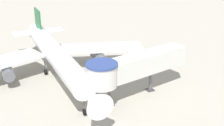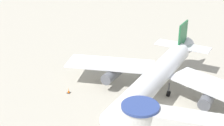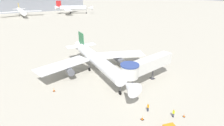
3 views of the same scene
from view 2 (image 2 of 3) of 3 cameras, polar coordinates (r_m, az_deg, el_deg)
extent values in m
plane|color=#A8A393|center=(45.27, 10.34, -8.07)|extent=(800.00, 800.00, 0.00)
cylinder|color=silver|center=(44.16, 7.55, -3.02)|extent=(4.87, 24.30, 3.15)
cone|color=silver|center=(55.63, 12.65, 2.45)|extent=(3.48, 4.93, 3.15)
cube|color=silver|center=(49.99, -0.32, -0.14)|extent=(14.74, 8.36, 0.22)
cube|color=silver|center=(45.04, 19.02, -4.44)|extent=(14.83, 10.02, 0.22)
cube|color=#1E6638|center=(54.47, 12.84, 5.14)|extent=(0.54, 4.21, 4.09)
cube|color=silver|center=(55.65, 12.77, 3.05)|extent=(9.64, 3.61, 0.18)
cylinder|color=#565960|center=(48.87, 0.02, -2.18)|extent=(2.03, 4.31, 1.73)
cylinder|color=#565960|center=(44.49, 17.07, -6.18)|extent=(2.03, 4.31, 1.73)
cylinder|color=#4C4C51|center=(48.24, 7.18, -3.84)|extent=(0.22, 0.22, 1.81)
cylinder|color=black|center=(48.67, 7.13, -4.78)|extent=(0.46, 0.93, 0.90)
cylinder|color=#4C4C51|center=(47.43, 10.35, -4.58)|extent=(0.22, 0.22, 1.81)
cylinder|color=black|center=(47.86, 10.27, -5.53)|extent=(0.46, 0.93, 0.90)
cylinder|color=silver|center=(34.27, 5.09, -10.10)|extent=(3.90, 3.90, 2.80)
cylinder|color=navy|center=(33.43, 5.18, -7.90)|extent=(4.10, 4.09, 0.30)
cube|color=black|center=(48.66, -7.91, -5.42)|extent=(0.49, 0.49, 0.04)
cone|color=orange|center=(48.46, -7.94, -5.00)|extent=(0.34, 0.34, 0.77)
cylinder|color=white|center=(48.42, -7.95, -4.91)|extent=(0.19, 0.19, 0.09)
camera|label=1|loc=(25.96, -74.84, -1.11)|focal=50.00mm
camera|label=3|loc=(30.72, -65.11, 4.69)|focal=28.00mm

